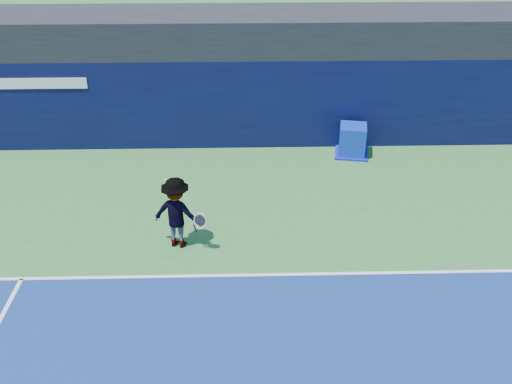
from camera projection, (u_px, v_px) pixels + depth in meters
ground at (235, 374)px, 10.80m from camera, size 80.00×80.00×0.00m
baseline at (236, 275)px, 13.40m from camera, size 24.00×0.10×0.01m
stadium_band at (235, 31)px, 18.99m from camera, size 36.00×3.00×1.20m
back_wall_assembly at (236, 101)px, 19.16m from camera, size 36.00×1.03×3.00m
equipment_cart at (352, 141)px, 18.82m from camera, size 1.24×1.24×1.03m
tennis_player at (177, 213)px, 14.05m from camera, size 1.45×1.02×1.89m
tennis_ball at (166, 179)px, 14.94m from camera, size 0.07×0.07×0.07m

